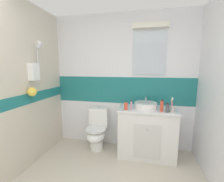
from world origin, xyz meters
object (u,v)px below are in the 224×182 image
at_px(toilet, 97,130).
at_px(soap_dispenser, 126,106).
at_px(deodorant_spray_can, 167,108).
at_px(sink_basin, 146,105).
at_px(toothpaste_tube_upright, 131,105).
at_px(toothbrush_cup, 172,108).
at_px(shampoo_bottle_tall, 162,106).

height_order(toilet, soap_dispenser, soap_dispenser).
bearing_deg(soap_dispenser, deodorant_spray_can, -0.67).
xyz_separation_m(sink_basin, toothpaste_tube_upright, (-0.23, -0.15, 0.02)).
height_order(toothbrush_cup, shampoo_bottle_tall, toothbrush_cup).
height_order(toilet, shampoo_bottle_tall, shampoo_bottle_tall).
distance_m(sink_basin, deodorant_spray_can, 0.37).
relative_size(soap_dispenser, toothpaste_tube_upright, 0.99).
relative_size(soap_dispenser, deodorant_spray_can, 1.06).
height_order(toothbrush_cup, deodorant_spray_can, toothbrush_cup).
xyz_separation_m(shampoo_bottle_tall, toothpaste_tube_upright, (-0.47, -0.01, -0.01)).
bearing_deg(shampoo_bottle_tall, toothbrush_cup, 1.42).
bearing_deg(soap_dispenser, toothbrush_cup, 2.00).
relative_size(shampoo_bottle_tall, deodorant_spray_can, 1.27).
height_order(shampoo_bottle_tall, deodorant_spray_can, shampoo_bottle_tall).
bearing_deg(toothbrush_cup, deodorant_spray_can, -157.17).
height_order(toothbrush_cup, soap_dispenser, toothbrush_cup).
bearing_deg(shampoo_bottle_tall, toilet, 171.52).
distance_m(sink_basin, soap_dispenser, 0.36).
height_order(toothbrush_cup, toothpaste_tube_upright, toothbrush_cup).
height_order(sink_basin, soap_dispenser, sink_basin).
height_order(sink_basin, deodorant_spray_can, sink_basin).
relative_size(shampoo_bottle_tall, toothpaste_tube_upright, 1.18).
distance_m(sink_basin, shampoo_bottle_tall, 0.29).
bearing_deg(toothbrush_cup, shampoo_bottle_tall, -178.58).
height_order(sink_basin, toothbrush_cup, toothbrush_cup).
bearing_deg(toothpaste_tube_upright, sink_basin, 33.51).
height_order(sink_basin, toilet, sink_basin).
height_order(shampoo_bottle_tall, toothpaste_tube_upright, shampoo_bottle_tall).
height_order(toothpaste_tube_upright, deodorant_spray_can, toothpaste_tube_upright).
distance_m(toilet, deodorant_spray_can, 1.34).
distance_m(toothpaste_tube_upright, deodorant_spray_can, 0.55).
bearing_deg(soap_dispenser, sink_basin, 27.72).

